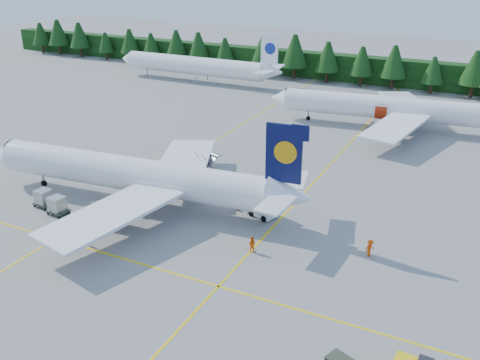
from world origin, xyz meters
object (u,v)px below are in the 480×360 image
at_px(airliner_navy, 125,174).
at_px(service_truck, 257,204).
at_px(airliner_red, 378,107).
at_px(airstairs, 197,178).

height_order(airliner_navy, service_truck, airliner_navy).
height_order(airliner_navy, airliner_red, airliner_navy).
distance_m(airliner_red, airstairs, 38.79).
relative_size(airliner_red, service_truck, 7.20).
bearing_deg(airliner_red, service_truck, -103.63).
xyz_separation_m(airliner_navy, airstairs, (5.05, 8.45, -2.93)).
height_order(airliner_red, service_truck, airliner_red).
bearing_deg(airliner_navy, airstairs, 54.07).
distance_m(airstairs, service_truck, 11.65).
xyz_separation_m(airliner_red, airstairs, (-15.57, -35.42, -2.78)).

